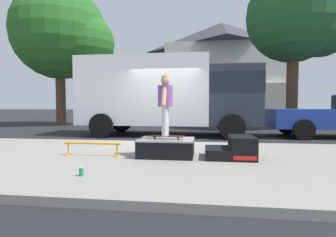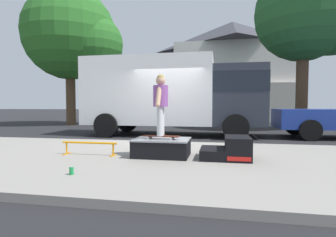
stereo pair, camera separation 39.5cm
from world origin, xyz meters
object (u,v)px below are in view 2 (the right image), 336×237
object	(u,v)px
street_tree_main	(310,16)
kicker_ramp	(230,149)
soda_can	(71,171)
skate_box	(162,147)
skateboard	(161,136)
box_truck	(174,93)
street_tree_neighbour	(75,37)
grind_rail	(89,145)
skater_kid	(161,100)

from	to	relation	value
street_tree_main	kicker_ramp	bearing A→B (deg)	-115.06
soda_can	skate_box	bearing A→B (deg)	58.43
skate_box	skateboard	size ratio (longest dim) A/B	1.46
box_truck	street_tree_neighbour	distance (m)	8.97
box_truck	soda_can	bearing A→B (deg)	-94.13
grind_rail	street_tree_main	xyz separation A→B (m)	(7.03, 8.83, 5.18)
kicker_ramp	soda_can	size ratio (longest dim) A/B	7.80
kicker_ramp	soda_can	xyz separation A→B (m)	(-2.46, -1.73, -0.12)
grind_rail	street_tree_main	size ratio (longest dim) A/B	0.16
kicker_ramp	box_truck	world-z (taller)	box_truck
grind_rail	street_tree_main	world-z (taller)	street_tree_main
street_tree_main	skate_box	bearing A→B (deg)	-122.15
skate_box	street_tree_main	size ratio (longest dim) A/B	0.15
box_truck	skate_box	bearing A→B (deg)	-83.47
kicker_ramp	soda_can	distance (m)	3.01
grind_rail	soda_can	bearing A→B (deg)	-72.16
skateboard	street_tree_main	size ratio (longest dim) A/B	0.10
soda_can	skater_kid	bearing A→B (deg)	58.09
skate_box	kicker_ramp	size ratio (longest dim) A/B	1.18
kicker_ramp	grind_rail	world-z (taller)	kicker_ramp
soda_can	street_tree_neighbour	world-z (taller)	street_tree_neighbour
kicker_ramp	street_tree_neighbour	distance (m)	13.94
skater_kid	street_tree_main	xyz separation A→B (m)	(5.47, 8.73, 4.20)
street_tree_main	street_tree_neighbour	xyz separation A→B (m)	(-12.88, 0.86, -0.16)
skate_box	street_tree_main	distance (m)	11.50
skater_kid	street_tree_neighbour	size ratio (longest dim) A/B	0.15
skate_box	street_tree_main	xyz separation A→B (m)	(5.46, 8.68, 5.19)
grind_rail	skater_kid	bearing A→B (deg)	3.44
skater_kid	street_tree_neighbour	bearing A→B (deg)	127.66
skate_box	skater_kid	distance (m)	0.99
street_tree_main	street_tree_neighbour	bearing A→B (deg)	176.18
skate_box	skateboard	world-z (taller)	skateboard
kicker_ramp	skateboard	xyz separation A→B (m)	(-1.41, -0.05, 0.24)
skateboard	street_tree_main	bearing A→B (deg)	57.92
skate_box	grind_rail	size ratio (longest dim) A/B	0.93
kicker_ramp	grind_rail	size ratio (longest dim) A/B	0.79
grind_rail	box_truck	world-z (taller)	box_truck
skateboard	skater_kid	bearing A→B (deg)	0.00
skater_kid	kicker_ramp	bearing A→B (deg)	1.94
skate_box	street_tree_neighbour	size ratio (longest dim) A/B	0.14
skater_kid	box_truck	size ratio (longest dim) A/B	0.18
grind_rail	street_tree_neighbour	distance (m)	12.38
skate_box	box_truck	size ratio (longest dim) A/B	0.17
skateboard	soda_can	bearing A→B (deg)	-121.91
grind_rail	box_truck	bearing A→B (deg)	79.06
skate_box	street_tree_main	bearing A→B (deg)	57.85
skater_kid	soda_can	bearing A→B (deg)	-121.91
kicker_ramp	skateboard	size ratio (longest dim) A/B	1.24
skate_box	skater_kid	xyz separation A→B (m)	(-0.02, -0.05, 0.99)
street_tree_main	box_truck	bearing A→B (deg)	-148.82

